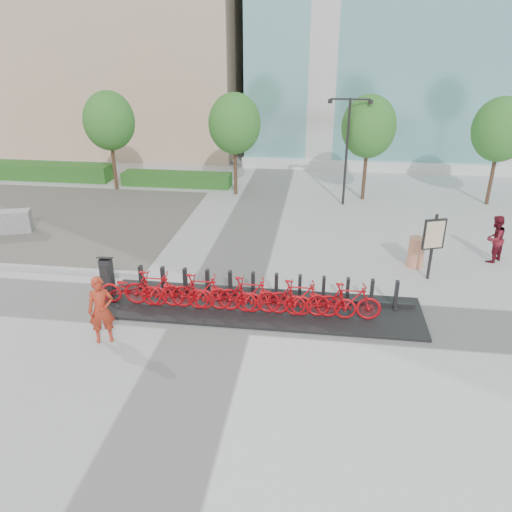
# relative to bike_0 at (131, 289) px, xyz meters

# --- Properties ---
(ground) EXTENTS (120.00, 120.00, 0.00)m
(ground) POSITION_rel_bike_0_xyz_m (2.60, 0.05, -0.58)
(ground) COLOR silver
(gravel_patch) EXTENTS (14.00, 14.00, 0.00)m
(gravel_patch) POSITION_rel_bike_0_xyz_m (-7.40, 7.05, -0.58)
(gravel_patch) COLOR #58534D
(gravel_patch) RESTS_ON ground
(hedge_a) EXTENTS (10.00, 1.40, 0.90)m
(hedge_a) POSITION_rel_bike_0_xyz_m (-11.40, 13.55, -0.13)
(hedge_a) COLOR #235421
(hedge_a) RESTS_ON ground
(hedge_b) EXTENTS (6.00, 1.20, 0.70)m
(hedge_b) POSITION_rel_bike_0_xyz_m (-2.40, 13.25, -0.23)
(hedge_b) COLOR #235421
(hedge_b) RESTS_ON ground
(tree_0) EXTENTS (2.60, 2.60, 5.10)m
(tree_0) POSITION_rel_bike_0_xyz_m (-5.40, 12.05, 3.01)
(tree_0) COLOR #4A3528
(tree_0) RESTS_ON ground
(tree_1) EXTENTS (2.60, 2.60, 5.10)m
(tree_1) POSITION_rel_bike_0_xyz_m (1.10, 12.05, 3.01)
(tree_1) COLOR #4A3528
(tree_1) RESTS_ON ground
(tree_2) EXTENTS (2.60, 2.60, 5.10)m
(tree_2) POSITION_rel_bike_0_xyz_m (7.60, 12.05, 3.01)
(tree_2) COLOR #4A3528
(tree_2) RESTS_ON ground
(tree_3) EXTENTS (2.60, 2.60, 5.10)m
(tree_3) POSITION_rel_bike_0_xyz_m (13.60, 12.05, 3.01)
(tree_3) COLOR #4A3528
(tree_3) RESTS_ON ground
(streetlamp) EXTENTS (2.00, 0.20, 5.00)m
(streetlamp) POSITION_rel_bike_0_xyz_m (6.60, 11.05, 2.55)
(streetlamp) COLOR black
(streetlamp) RESTS_ON ground
(dock_pad) EXTENTS (9.60, 2.40, 0.08)m
(dock_pad) POSITION_rel_bike_0_xyz_m (3.90, 0.35, -0.54)
(dock_pad) COLOR black
(dock_pad) RESTS_ON ground
(dock_rail_posts) EXTENTS (8.02, 0.50, 0.85)m
(dock_rail_posts) POSITION_rel_bike_0_xyz_m (3.96, 0.82, -0.08)
(dock_rail_posts) COLOR black
(dock_rail_posts) RESTS_ON dock_pad
(bike_0) EXTENTS (1.91, 0.67, 1.00)m
(bike_0) POSITION_rel_bike_0_xyz_m (0.00, 0.00, 0.00)
(bike_0) COLOR #AC080F
(bike_0) RESTS_ON dock_pad
(bike_1) EXTENTS (1.85, 0.52, 1.11)m
(bike_1) POSITION_rel_bike_0_xyz_m (0.72, 0.00, 0.06)
(bike_1) COLOR #AC080F
(bike_1) RESTS_ON dock_pad
(bike_2) EXTENTS (1.91, 0.67, 1.00)m
(bike_2) POSITION_rel_bike_0_xyz_m (1.44, 0.00, 0.00)
(bike_2) COLOR #AC080F
(bike_2) RESTS_ON dock_pad
(bike_3) EXTENTS (1.85, 0.52, 1.11)m
(bike_3) POSITION_rel_bike_0_xyz_m (2.16, 0.00, 0.06)
(bike_3) COLOR #AC080F
(bike_3) RESTS_ON dock_pad
(bike_4) EXTENTS (1.91, 0.67, 1.00)m
(bike_4) POSITION_rel_bike_0_xyz_m (2.88, 0.00, 0.00)
(bike_4) COLOR #AC080F
(bike_4) RESTS_ON dock_pad
(bike_5) EXTENTS (1.85, 0.52, 1.11)m
(bike_5) POSITION_rel_bike_0_xyz_m (3.60, 0.00, 0.06)
(bike_5) COLOR #AC080F
(bike_5) RESTS_ON dock_pad
(bike_6) EXTENTS (1.91, 0.67, 1.00)m
(bike_6) POSITION_rel_bike_0_xyz_m (4.32, 0.00, 0.00)
(bike_6) COLOR #AC080F
(bike_6) RESTS_ON dock_pad
(bike_7) EXTENTS (1.85, 0.52, 1.11)m
(bike_7) POSITION_rel_bike_0_xyz_m (5.04, 0.00, 0.06)
(bike_7) COLOR #AC080F
(bike_7) RESTS_ON dock_pad
(bike_8) EXTENTS (1.91, 0.67, 1.00)m
(bike_8) POSITION_rel_bike_0_xyz_m (5.76, 0.00, 0.00)
(bike_8) COLOR #AC080F
(bike_8) RESTS_ON dock_pad
(bike_9) EXTENTS (1.85, 0.52, 1.11)m
(bike_9) POSITION_rel_bike_0_xyz_m (6.48, 0.00, 0.06)
(bike_9) COLOR #AC080F
(bike_9) RESTS_ON dock_pad
(kiosk) EXTENTS (0.42, 0.35, 1.35)m
(kiosk) POSITION_rel_bike_0_xyz_m (-0.93, 0.46, 0.14)
(kiosk) COLOR black
(kiosk) RESTS_ON dock_pad
(worker_red) EXTENTS (0.81, 0.68, 1.88)m
(worker_red) POSITION_rel_bike_0_xyz_m (-0.05, -1.92, 0.36)
(worker_red) COLOR #AA2D19
(worker_red) RESTS_ON ground
(pedestrian) EXTENTS (1.07, 1.07, 1.75)m
(pedestrian) POSITION_rel_bike_0_xyz_m (11.80, 4.96, 0.29)
(pedestrian) COLOR maroon
(pedestrian) RESTS_ON ground
(construction_barrel) EXTENTS (0.60, 0.60, 1.09)m
(construction_barrel) POSITION_rel_bike_0_xyz_m (8.98, 4.13, -0.04)
(construction_barrel) COLOR #ED4500
(construction_barrel) RESTS_ON ground
(jersey_barrier) EXTENTS (2.49, 1.43, 0.93)m
(jersey_barrier) POSITION_rel_bike_0_xyz_m (-7.62, 5.17, -0.12)
(jersey_barrier) COLOR #AFAFAF
(jersey_barrier) RESTS_ON ground
(map_sign) EXTENTS (0.74, 0.37, 2.30)m
(map_sign) POSITION_rel_bike_0_xyz_m (9.27, 3.16, 0.94)
(map_sign) COLOR black
(map_sign) RESTS_ON ground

